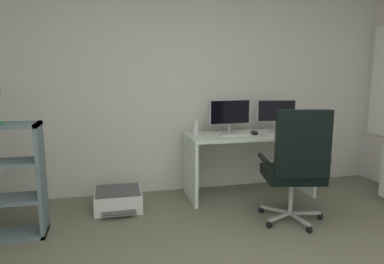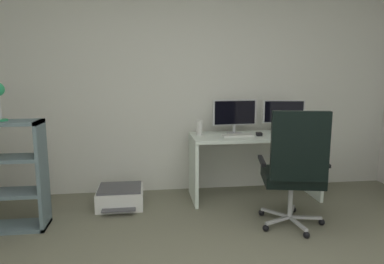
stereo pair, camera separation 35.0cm
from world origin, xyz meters
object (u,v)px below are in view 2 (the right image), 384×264
at_px(desktop_speaker, 199,128).
at_px(office_chair, 295,167).
at_px(monitor_secondary, 284,113).
at_px(keyboard, 238,135).
at_px(computer_mouse, 259,134).
at_px(desk, 254,152).
at_px(monitor_main, 234,114).
at_px(printer, 120,197).

distance_m(desktop_speaker, office_chair, 1.20).
distance_m(monitor_secondary, keyboard, 0.65).
distance_m(computer_mouse, desktop_speaker, 0.67).
xyz_separation_m(monitor_secondary, office_chair, (-0.28, -0.98, -0.37)).
xyz_separation_m(desk, keyboard, (-0.22, -0.07, 0.20)).
height_order(desk, keyboard, keyboard).
height_order(monitor_main, office_chair, monitor_main).
bearing_deg(monitor_main, monitor_secondary, 0.00).
xyz_separation_m(desk, computer_mouse, (0.03, -0.05, 0.21)).
bearing_deg(computer_mouse, office_chair, -76.11).
relative_size(desk, office_chair, 1.29).
bearing_deg(monitor_secondary, desktop_speaker, -177.27).
bearing_deg(office_chair, desktop_speaker, 127.88).
bearing_deg(computer_mouse, printer, -168.73).
height_order(keyboard, office_chair, office_chair).
height_order(computer_mouse, desktop_speaker, desktop_speaker).
bearing_deg(keyboard, office_chair, -70.49).
distance_m(desk, keyboard, 0.30).
distance_m(keyboard, office_chair, 0.87).
bearing_deg(desktop_speaker, keyboard, -17.26).
bearing_deg(keyboard, desk, 15.26).
bearing_deg(desktop_speaker, office_chair, -52.12).
bearing_deg(desktop_speaker, desk, -5.52).
bearing_deg(keyboard, monitor_main, 86.37).
distance_m(monitor_main, desktop_speaker, 0.44).
height_order(monitor_main, desktop_speaker, monitor_main).
xyz_separation_m(office_chair, printer, (-1.60, 0.77, -0.48)).
height_order(monitor_secondary, desktop_speaker, monitor_secondary).
bearing_deg(printer, monitor_secondary, 6.31).
distance_m(desk, desktop_speaker, 0.69).
distance_m(desk, monitor_secondary, 0.57).
xyz_separation_m(desk, monitor_main, (-0.21, 0.11, 0.42)).
height_order(desktop_speaker, office_chair, office_chair).
bearing_deg(monitor_secondary, printer, -173.69).
distance_m(monitor_secondary, computer_mouse, 0.43).
bearing_deg(monitor_secondary, desk, -163.88).
bearing_deg(office_chair, keyboard, 111.37).
xyz_separation_m(monitor_secondary, computer_mouse, (-0.34, -0.16, -0.21)).
height_order(computer_mouse, printer, computer_mouse).
bearing_deg(keyboard, printer, 179.61).
xyz_separation_m(monitor_main, computer_mouse, (0.24, -0.16, -0.21)).
height_order(monitor_secondary, office_chair, same).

